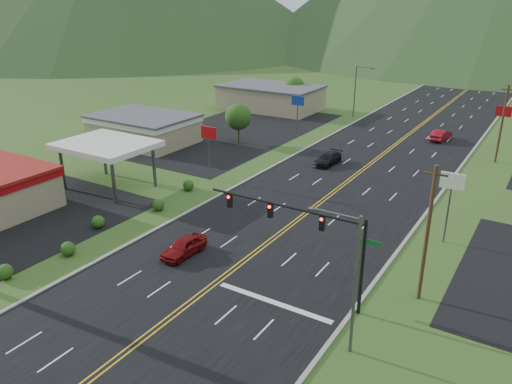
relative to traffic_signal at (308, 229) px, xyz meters
The scene contains 19 objects.
ground 16.32m from the traffic_signal, 114.86° to the right, with size 500.00×500.00×0.00m, color #2D4C1B.
road 16.32m from the traffic_signal, 114.86° to the right, with size 20.00×460.00×0.04m, color black.
traffic_signal is the anchor object (origin of this frame).
streetlight_east 6.17m from the traffic_signal, 40.39° to the right, with size 3.28×0.25×9.00m.
streetlight_west 58.88m from the traffic_signal, 107.97° to the left, with size 3.28×0.25×9.00m.
gas_canopy 29.59m from the traffic_signal, 164.30° to the left, with size 10.00×8.00×5.30m.
building_west_mid 45.46m from the traffic_signal, 148.05° to the left, with size 14.40×10.40×4.10m.
building_west_far 64.15m from the traffic_signal, 122.56° to the left, with size 18.40×11.40×4.50m.
pole_sign_west_a 26.00m from the traffic_signal, 142.00° to the left, with size 2.00×0.18×6.40m.
pole_sign_west_b 43.17m from the traffic_signal, 118.32° to the left, with size 2.00×0.18×6.40m.
pole_sign_east_a 15.45m from the traffic_signal, 65.05° to the left, with size 2.00×0.18×6.40m.
pole_sign_east_b 46.47m from the traffic_signal, 81.94° to the left, with size 2.00×0.18×6.40m.
tree_west_a 40.80m from the traffic_signal, 130.50° to the left, with size 3.84×3.84×5.82m.
tree_west_b 66.01m from the traffic_signal, 118.49° to the left, with size 3.84×3.84×5.82m.
utility_pole_a 8.08m from the traffic_signal, 29.72° to the left, with size 1.60×0.28×10.00m.
utility_pole_b 41.60m from the traffic_signal, 80.29° to the left, with size 1.60×0.28×10.00m.
car_red_near 12.18m from the traffic_signal, behind, with size 1.81×4.50×1.53m, color maroon.
car_dark_mid 30.94m from the traffic_signal, 111.22° to the left, with size 2.02×4.97×1.44m, color black.
car_red_far 48.30m from the traffic_signal, 91.79° to the left, with size 1.71×4.92×1.62m, color maroon.
Camera 1 is at (19.68, -13.99, 20.12)m, focal length 35.00 mm.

